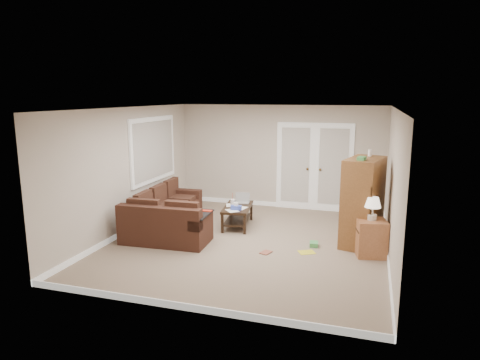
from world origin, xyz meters
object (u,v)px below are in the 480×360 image
(sectional_sofa, at_px, (167,217))
(tv_armoire, at_px, (363,202))
(coffee_table, at_px, (238,215))
(side_cabinet, at_px, (371,235))

(sectional_sofa, bearing_deg, tv_armoire, 3.19)
(coffee_table, distance_m, tv_armoire, 2.62)
(coffee_table, bearing_deg, side_cabinet, -27.02)
(coffee_table, bearing_deg, tv_armoire, -17.06)
(tv_armoire, xyz_separation_m, side_cabinet, (0.17, -0.53, -0.45))
(sectional_sofa, xyz_separation_m, tv_armoire, (3.78, 0.38, 0.52))
(side_cabinet, bearing_deg, tv_armoire, 96.35)
(sectional_sofa, distance_m, side_cabinet, 3.96)
(coffee_table, height_order, tv_armoire, tv_armoire)
(sectional_sofa, distance_m, tv_armoire, 3.83)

